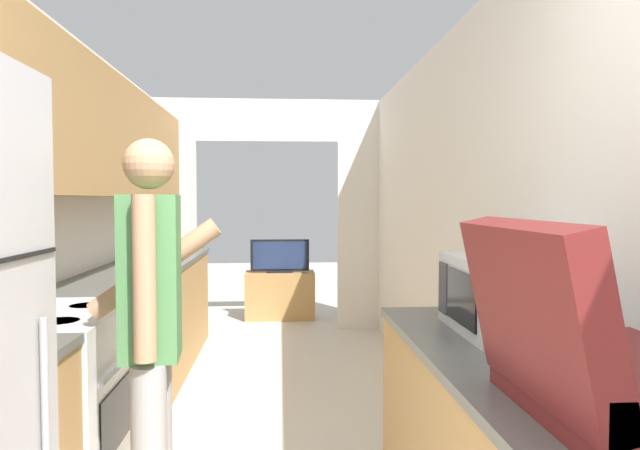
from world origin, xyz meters
TOP-DOWN VIEW (x-y plane):
  - wall_left at (-1.15, 2.57)m, footprint 0.38×7.82m
  - wall_right at (1.24, 2.11)m, footprint 0.06×7.82m
  - wall_far_with_doorway at (0.00, 5.45)m, footprint 2.83×0.06m
  - counter_left at (-0.91, 3.38)m, footprint 0.62×4.21m
  - range_oven at (-0.91, 1.83)m, footprint 0.66×0.80m
  - person at (-0.35, 1.41)m, footprint 0.53×0.39m
  - suitcase at (0.84, 0.48)m, footprint 0.49×0.60m
  - microwave at (0.99, 1.33)m, footprint 0.40×0.53m
  - tv_cabinet at (0.13, 6.04)m, footprint 0.82×0.42m
  - television at (0.13, 6.00)m, footprint 0.69×0.16m

SIDE VIEW (x-z plane):
  - tv_cabinet at x=0.13m, z-range 0.00..0.56m
  - counter_left at x=-0.91m, z-range 0.00..0.92m
  - range_oven at x=-0.91m, z-range -0.06..1.00m
  - television at x=0.13m, z-range 0.55..0.94m
  - person at x=-0.35m, z-range 0.06..1.71m
  - suitcase at x=0.84m, z-range 0.83..1.29m
  - microwave at x=0.99m, z-range 0.92..1.21m
  - wall_right at x=1.24m, z-range 0.00..2.50m
  - wall_far_with_doorway at x=0.00m, z-range 0.18..2.68m
  - wall_left at x=-1.15m, z-range 0.28..2.78m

